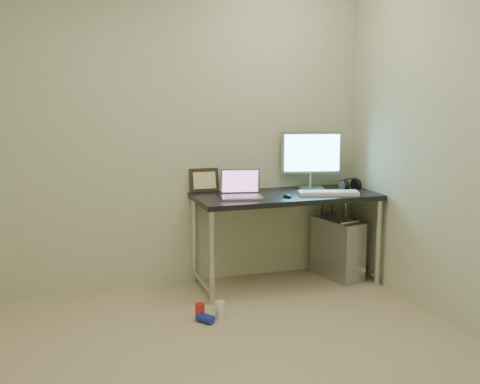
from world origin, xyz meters
TOP-DOWN VIEW (x-y plane):
  - floor at (0.00, 0.00)m, footprint 3.50×3.50m
  - wall_back at (0.00, 1.75)m, footprint 3.50×0.02m
  - desk at (1.00, 1.43)m, footprint 1.46×0.64m
  - tower_computer at (1.48, 1.46)m, footprint 0.31×0.51m
  - cable_a at (1.43, 1.70)m, footprint 0.01×0.16m
  - cable_b at (1.52, 1.68)m, footprint 0.02×0.11m
  - can_red at (0.14, 0.88)m, footprint 0.09×0.09m
  - can_white at (0.27, 0.85)m, footprint 0.08×0.08m
  - can_blue at (0.16, 0.82)m, footprint 0.12×0.13m
  - laptop at (0.61, 1.39)m, footprint 0.36×0.31m
  - monitor at (1.30, 1.63)m, footprint 0.50×0.19m
  - keyboard at (1.30, 1.29)m, footprint 0.49×0.28m
  - mouse_right at (1.56, 1.31)m, footprint 0.08×0.11m
  - mouse_left at (0.95, 1.29)m, footprint 0.07×0.10m
  - headphones at (1.60, 1.49)m, footprint 0.18×0.11m
  - picture_frame at (0.40, 1.73)m, footprint 0.24×0.07m
  - webcam at (0.55, 1.72)m, footprint 0.04×0.03m

SIDE VIEW (x-z plane):
  - floor at x=0.00m, z-range 0.00..0.00m
  - can_blue at x=0.16m, z-range 0.00..0.07m
  - can_red at x=0.14m, z-range 0.00..0.12m
  - can_white at x=0.27m, z-range 0.00..0.13m
  - tower_computer at x=1.48m, z-range -0.01..0.52m
  - cable_b at x=1.52m, z-range 0.02..0.74m
  - cable_a at x=1.43m, z-range 0.06..0.74m
  - desk at x=1.00m, z-range 0.29..1.04m
  - keyboard at x=1.30m, z-range 0.75..0.78m
  - mouse_left at x=0.95m, z-range 0.75..0.78m
  - mouse_right at x=1.56m, z-range 0.75..0.79m
  - headphones at x=1.60m, z-range 0.72..0.84m
  - laptop at x=0.61m, z-range 0.69..0.91m
  - webcam at x=0.55m, z-range 0.78..0.90m
  - picture_frame at x=0.40m, z-range 0.75..0.94m
  - monitor at x=1.30m, z-range 0.79..1.27m
  - wall_back at x=0.00m, z-range 0.00..2.50m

